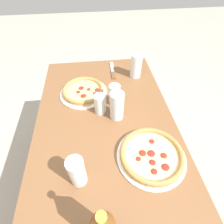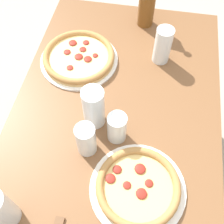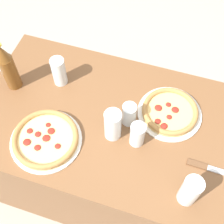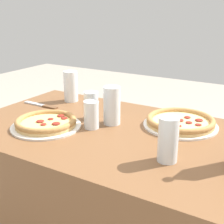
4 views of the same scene
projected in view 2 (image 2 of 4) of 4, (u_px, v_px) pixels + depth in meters
The scene contains 9 objects.
ground_plane at pixel (114, 183), 1.56m from camera, with size 8.00×8.00×0.00m, color #A89E8E.
table at pixel (114, 157), 1.26m from camera, with size 1.19×0.72×0.71m.
pizza_margherita at pixel (138, 187), 0.81m from camera, with size 0.28×0.28×0.04m.
pizza_salami at pixel (79, 57), 1.08m from camera, with size 0.30×0.30×0.04m.
glass_red_wine at pixel (0, 210), 0.73m from camera, with size 0.07×0.07×0.16m.
glass_orange_juice at pixel (94, 109), 0.89m from camera, with size 0.07×0.07×0.16m.
glass_lemonade at pixel (162, 47), 1.05m from camera, with size 0.06×0.06×0.15m.
glass_mango_juice at pixel (86, 140), 0.85m from camera, with size 0.06×0.06×0.12m.
glass_water at pixel (117, 128), 0.88m from camera, with size 0.06×0.06×0.11m.
Camera 2 is at (-0.50, -0.08, 1.53)m, focal length 45.00 mm.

